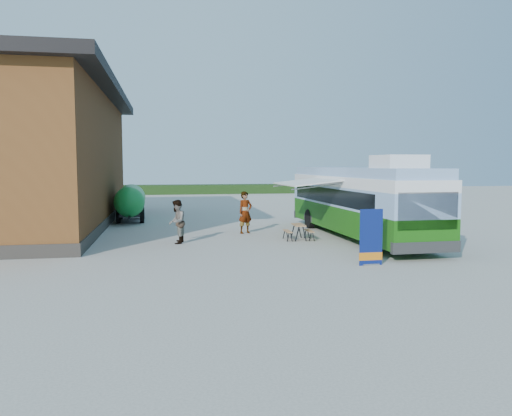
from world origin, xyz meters
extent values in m
plane|color=#BCB7AD|center=(0.00, 0.00, 0.00)|extent=(100.00, 100.00, 0.00)
cube|color=brown|center=(-10.50, 10.00, 3.50)|extent=(8.00, 20.00, 7.00)
cube|color=black|center=(-10.50, 10.00, 7.25)|extent=(9.60, 21.20, 0.50)
cube|color=#332D28|center=(-10.50, 10.00, 0.25)|extent=(8.10, 20.10, 0.50)
cube|color=#264419|center=(8.00, 38.00, 0.50)|extent=(40.00, 3.00, 1.00)
cube|color=#1B7613|center=(5.12, 2.88, 0.89)|extent=(2.75, 11.92, 1.09)
cube|color=#89ABD6|center=(5.12, 2.88, 1.88)|extent=(2.75, 11.92, 0.89)
cube|color=black|center=(3.89, 3.35, 1.88)|extent=(0.27, 9.88, 0.69)
cube|color=black|center=(6.34, 3.40, 1.88)|extent=(0.27, 9.88, 0.69)
cube|color=white|center=(5.12, 2.88, 2.55)|extent=(2.75, 11.92, 0.44)
cube|color=#89ABD6|center=(5.12, 2.88, 2.97)|extent=(2.60, 11.72, 0.40)
cube|color=white|center=(5.21, -0.88, 3.41)|extent=(1.62, 1.82, 0.49)
cube|color=black|center=(5.26, -3.02, 1.73)|extent=(2.23, 0.11, 1.29)
cube|color=#2D2D2D|center=(5.26, -2.97, 0.49)|extent=(2.53, 0.26, 0.40)
cube|color=#2D2D2D|center=(4.99, 8.73, 0.49)|extent=(2.53, 0.26, 0.40)
cylinder|color=black|center=(4.10, -1.10, 0.49)|extent=(0.32, 1.00, 0.99)
cylinder|color=black|center=(6.33, -1.05, 0.49)|extent=(0.32, 1.00, 0.99)
cylinder|color=black|center=(3.93, 6.31, 0.49)|extent=(0.32, 1.00, 0.99)
cylinder|color=black|center=(6.16, 6.37, 0.49)|extent=(0.32, 1.00, 0.99)
cube|color=white|center=(2.88, 3.22, 2.65)|extent=(2.42, 3.80, 0.29)
cube|color=#A5A8AD|center=(4.05, 3.24, 2.82)|extent=(0.24, 4.05, 0.15)
cylinder|color=#A5A8AD|center=(2.92, 1.64, 2.55)|extent=(2.43, 0.11, 0.30)
cylinder|color=#A5A8AD|center=(2.85, 4.79, 2.55)|extent=(2.43, 0.11, 0.30)
cube|color=navy|center=(3.16, -3.23, 0.93)|extent=(0.79, 0.05, 1.86)
cube|color=orange|center=(3.16, -3.23, 0.30)|extent=(0.81, 0.05, 0.26)
cube|color=#A5A8AD|center=(3.16, -3.23, 0.03)|extent=(0.56, 0.19, 0.06)
cylinder|color=#A5A8AD|center=(3.16, -3.21, 0.93)|extent=(0.02, 0.02, 1.86)
cube|color=tan|center=(2.28, 2.54, 0.66)|extent=(0.48, 1.08, 0.04)
cube|color=tan|center=(1.79, 2.56, 0.40)|extent=(0.26, 1.07, 0.03)
cube|color=tan|center=(2.77, 2.52, 0.40)|extent=(0.26, 1.07, 0.03)
cube|color=black|center=(2.11, 2.10, 0.33)|extent=(0.05, 0.05, 0.66)
cube|color=black|center=(2.43, 2.09, 0.33)|extent=(0.05, 0.05, 0.66)
cube|color=black|center=(2.14, 2.99, 0.33)|extent=(0.05, 0.05, 0.66)
cube|color=black|center=(2.45, 2.98, 0.33)|extent=(0.05, 0.05, 0.66)
imported|color=#999999|center=(0.32, 5.03, 1.01)|extent=(0.87, 0.74, 2.02)
imported|color=#999999|center=(-2.99, 2.48, 0.92)|extent=(0.85, 1.01, 1.83)
cylinder|color=#198E38|center=(-5.44, 11.38, 1.25)|extent=(1.78, 3.75, 1.67)
sphere|color=#198E38|center=(-5.38, 9.53, 1.25)|extent=(1.67, 1.67, 1.67)
sphere|color=#198E38|center=(-5.49, 13.23, 1.25)|extent=(1.67, 1.67, 1.67)
cube|color=black|center=(-5.44, 11.38, 0.51)|extent=(1.23, 3.92, 0.19)
cube|color=black|center=(-5.37, 8.97, 0.46)|extent=(0.14, 1.11, 0.09)
cylinder|color=black|center=(-6.05, 10.25, 0.37)|extent=(0.25, 0.75, 0.74)
cylinder|color=black|center=(-4.76, 10.29, 0.37)|extent=(0.25, 0.75, 0.74)
cylinder|color=black|center=(-6.12, 12.47, 0.37)|extent=(0.25, 0.75, 0.74)
cylinder|color=black|center=(-4.82, 12.51, 0.37)|extent=(0.25, 0.75, 0.74)
camera|label=1|loc=(-3.46, -18.44, 3.31)|focal=35.00mm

